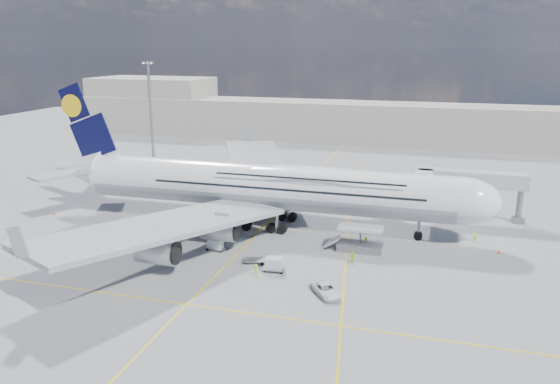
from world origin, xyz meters
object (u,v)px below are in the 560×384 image
(jet_bridge, at_px, (453,182))
(cone_wing_right_inner, at_px, (177,231))
(airliner, at_px, (266,186))
(cone_wing_right_outer, at_px, (173,259))
(dolly_row_a, at_px, (151,247))
(cone_wing_left_inner, at_px, (206,199))
(crew_nose, at_px, (475,236))
(light_mast, at_px, (151,113))
(dolly_nose_far, at_px, (255,260))
(crew_loader, at_px, (353,258))
(dolly_row_c, at_px, (216,244))
(service_van, at_px, (326,290))
(catering_truck_outer, at_px, (249,172))
(cargo_loader, at_px, (359,242))
(crew_van, at_px, (366,242))
(crew_tug, at_px, (256,270))
(crew_wing, at_px, (116,247))
(cone_wing_left_outer, at_px, (227,181))
(dolly_back, at_px, (75,232))
(dolly_nose_near, at_px, (274,264))
(baggage_tug, at_px, (171,233))
(cone_nose, at_px, (499,252))
(cone_tail, at_px, (54,213))

(jet_bridge, relative_size, cone_wing_right_inner, 33.11)
(airliner, xyz_separation_m, cone_wing_right_outer, (-7.93, -18.49, -6.64))
(dolly_row_a, height_order, cone_wing_left_inner, dolly_row_a)
(crew_nose, bearing_deg, light_mast, 110.60)
(dolly_nose_far, bearing_deg, crew_nose, 18.96)
(crew_loader, xyz_separation_m, cone_wing_right_outer, (-24.40, -5.92, -0.66))
(dolly_row_c, bearing_deg, service_van, -18.73)
(jet_bridge, relative_size, light_mast, 0.74)
(dolly_row_c, distance_m, catering_truck_outer, 42.68)
(cargo_loader, height_order, cone_wing_right_outer, cargo_loader)
(crew_nose, bearing_deg, cone_wing_right_inner, 146.03)
(catering_truck_outer, bearing_deg, crew_van, -40.45)
(light_mast, height_order, crew_nose, light_mast)
(crew_tug, xyz_separation_m, cone_wing_right_outer, (-12.71, 1.33, -0.54))
(service_van, xyz_separation_m, crew_wing, (-32.16, 5.02, 0.25))
(cone_wing_left_outer, bearing_deg, crew_tug, -64.28)
(crew_van, relative_size, cone_wing_left_inner, 3.24)
(light_mast, bearing_deg, dolly_back, -75.75)
(dolly_nose_near, relative_size, cone_wing_left_outer, 5.29)
(jet_bridge, relative_size, dolly_nose_far, 5.31)
(baggage_tug, xyz_separation_m, crew_van, (29.83, 4.48, -0.06))
(dolly_back, bearing_deg, dolly_row_a, -2.85)
(dolly_nose_far, bearing_deg, crew_loader, 2.58)
(cargo_loader, bearing_deg, jet_bridge, 54.25)
(baggage_tug, bearing_deg, crew_wing, -101.87)
(crew_loader, bearing_deg, baggage_tug, -160.31)
(cone_nose, bearing_deg, dolly_row_c, -165.76)
(jet_bridge, height_order, cone_wing_left_inner, jet_bridge)
(cone_tail, bearing_deg, dolly_nose_far, -14.63)
(dolly_row_c, xyz_separation_m, crew_wing, (-13.53, -5.09, 0.01))
(crew_wing, bearing_deg, catering_truck_outer, 11.23)
(baggage_tug, xyz_separation_m, cone_wing_right_outer, (4.57, -8.49, -0.65))
(dolly_back, relative_size, catering_truck_outer, 0.44)
(catering_truck_outer, relative_size, cone_wing_right_outer, 14.54)
(cargo_loader, bearing_deg, airliner, 156.77)
(jet_bridge, distance_m, cone_wing_left_inner, 45.90)
(crew_wing, bearing_deg, cone_tail, 74.16)
(service_van, bearing_deg, cargo_loader, 47.50)
(light_mast, relative_size, crew_tug, 16.55)
(airliner, relative_size, cone_nose, 134.68)
(dolly_row_c, bearing_deg, cargo_loader, 25.92)
(crew_wing, distance_m, cone_wing_left_inner, 29.10)
(jet_bridge, height_order, dolly_row_a, jet_bridge)
(dolly_back, distance_m, baggage_tug, 15.88)
(crew_van, bearing_deg, cone_wing_right_outer, 79.02)
(crew_loader, xyz_separation_m, crew_wing, (-33.75, -5.51, 0.06))
(cone_wing_left_outer, bearing_deg, light_mast, 158.29)
(cargo_loader, relative_size, cone_tail, 14.40)
(cone_wing_left_inner, bearing_deg, dolly_nose_near, -51.98)
(crew_nose, bearing_deg, dolly_back, 148.32)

